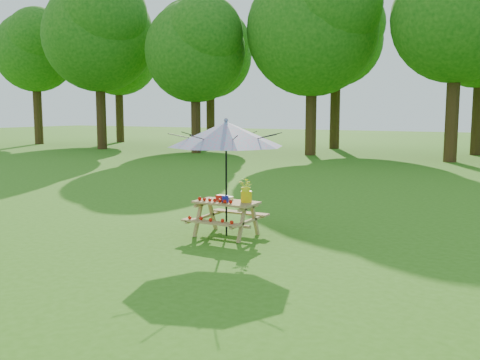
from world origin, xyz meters
The scene contains 5 objects.
picnic_table centered at (2.11, 4.00, 0.33)m, with size 1.20×1.32×0.67m.
patio_umbrella centered at (2.11, 4.01, 1.95)m, with size 2.35×2.35×2.25m.
produce_bins centered at (2.06, 4.03, 0.72)m, with size 0.34×0.36×0.13m.
tomatoes_row centered at (1.96, 3.83, 0.71)m, with size 0.77×0.13×0.07m, color red, non-canonical shape.
flower_bucket centered at (2.48, 4.13, 0.92)m, with size 0.34×0.31×0.46m.
Camera 1 is at (7.28, -4.62, 2.38)m, focal length 40.00 mm.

